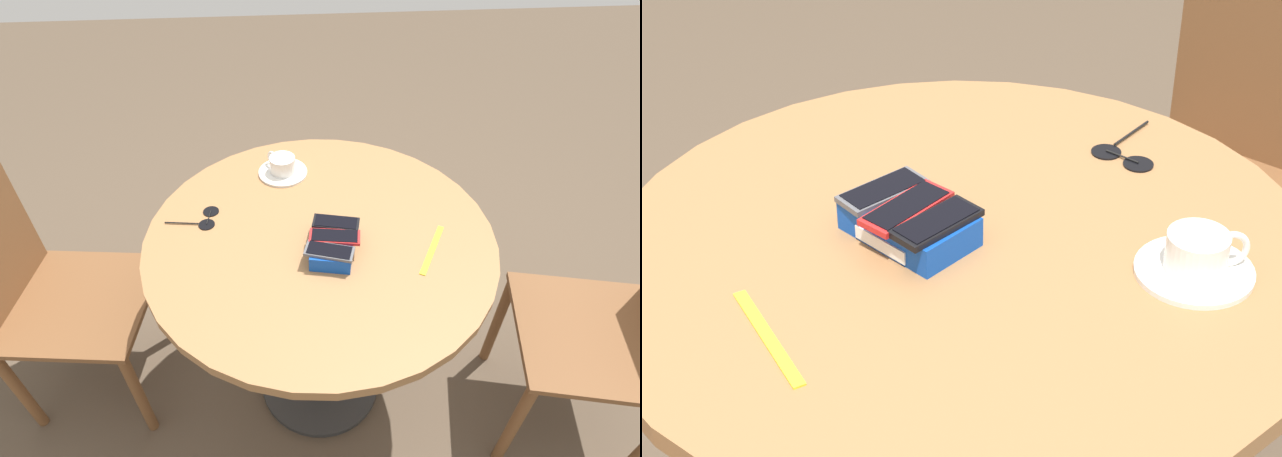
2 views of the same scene
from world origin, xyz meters
The scene contains 12 objects.
ground_plane centered at (0.00, 0.00, 0.00)m, with size 8.00×8.00×0.00m, color brown.
round_table centered at (0.00, 0.00, 0.65)m, with size 0.98×0.98×0.78m.
phone_box centered at (-0.07, -0.03, 0.81)m, with size 0.19×0.14×0.04m.
phone_gray centered at (-0.12, -0.01, 0.83)m, with size 0.09×0.14×0.01m.
phone_red centered at (-0.07, -0.03, 0.83)m, with size 0.07×0.14×0.01m.
phone_black centered at (-0.01, -0.04, 0.83)m, with size 0.08×0.14×0.01m.
saucer centered at (0.30, 0.10, 0.79)m, with size 0.16×0.16×0.01m, color silver.
coffee_cup centered at (0.30, 0.10, 0.82)m, with size 0.10×0.09×0.05m.
lanyard_strap centered at (-0.09, -0.30, 0.79)m, with size 0.20×0.02×0.00m, color yellow.
sunglasses centered at (0.09, 0.33, 0.79)m, with size 0.10×0.15×0.01m.
chair_near_window centered at (0.10, 0.86, 0.47)m, with size 0.50×0.50×0.88m.
chair_far_side centered at (-0.20, -0.90, 0.49)m, with size 0.54×0.54×0.92m.
Camera 1 is at (-1.02, 0.08, 1.74)m, focal length 28.00 mm.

